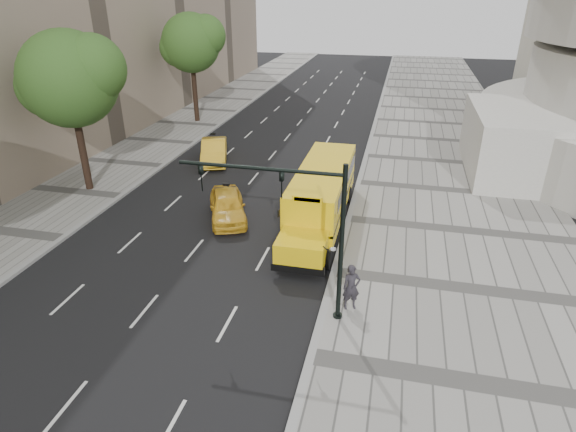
% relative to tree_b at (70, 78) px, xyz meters
% --- Properties ---
extents(ground, '(140.00, 140.00, 0.00)m').
position_rel_tree_b_xyz_m(ground, '(10.39, -0.64, -6.95)').
color(ground, black).
rests_on(ground, ground).
extents(sidewalk_museum, '(12.00, 140.00, 0.15)m').
position_rel_tree_b_xyz_m(sidewalk_museum, '(22.39, -0.64, -6.87)').
color(sidewalk_museum, gray).
rests_on(sidewalk_museum, ground).
extents(sidewalk_far, '(6.00, 140.00, 0.15)m').
position_rel_tree_b_xyz_m(sidewalk_far, '(-0.61, -0.64, -6.87)').
color(sidewalk_far, gray).
rests_on(sidewalk_far, ground).
extents(curb_museum, '(0.30, 140.00, 0.15)m').
position_rel_tree_b_xyz_m(curb_museum, '(16.39, -0.64, -6.87)').
color(curb_museum, gray).
rests_on(curb_museum, ground).
extents(curb_far, '(0.30, 140.00, 0.15)m').
position_rel_tree_b_xyz_m(curb_far, '(2.39, -0.64, -6.87)').
color(curb_far, gray).
rests_on(curb_far, ground).
extents(tree_b, '(6.24, 5.54, 9.67)m').
position_rel_tree_b_xyz_m(tree_b, '(0.00, 0.00, 0.00)').
color(tree_b, black).
rests_on(tree_b, ground).
extents(tree_c, '(5.80, 5.16, 9.71)m').
position_rel_tree_b_xyz_m(tree_c, '(-0.01, 17.31, 0.23)').
color(tree_c, black).
rests_on(tree_c, ground).
extents(school_bus, '(2.96, 11.56, 3.19)m').
position_rel_tree_b_xyz_m(school_bus, '(14.90, -0.95, -5.18)').
color(school_bus, yellow).
rests_on(school_bus, ground).
extents(taxi_near, '(3.57, 5.02, 1.59)m').
position_rel_tree_b_xyz_m(taxi_near, '(9.81, -1.87, -6.15)').
color(taxi_near, gold).
rests_on(taxi_near, ground).
extents(taxi_far, '(3.24, 5.25, 1.63)m').
position_rel_tree_b_xyz_m(taxi_far, '(5.64, 6.93, -6.13)').
color(taxi_far, gold).
rests_on(taxi_far, ground).
extents(pedestrian, '(0.82, 0.69, 1.93)m').
position_rel_tree_b_xyz_m(pedestrian, '(17.40, -8.74, -5.83)').
color(pedestrian, '#2A262D').
rests_on(pedestrian, sidewalk_museum).
extents(traffic_signal, '(6.18, 0.36, 6.40)m').
position_rel_tree_b_xyz_m(traffic_signal, '(15.59, -9.42, -2.85)').
color(traffic_signal, black).
rests_on(traffic_signal, ground).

